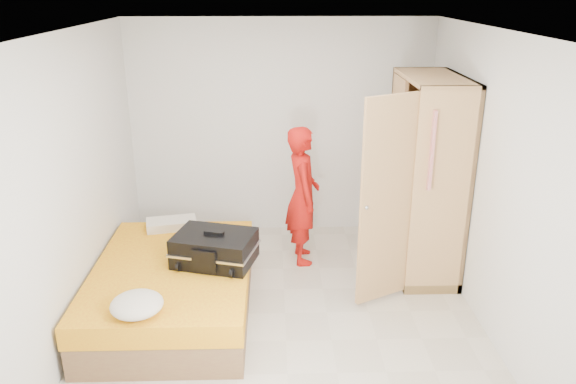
{
  "coord_description": "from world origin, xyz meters",
  "views": [
    {
      "loc": [
        -0.1,
        -4.6,
        2.95
      ],
      "look_at": [
        0.05,
        0.62,
        1.0
      ],
      "focal_mm": 35.0,
      "sensor_mm": 36.0,
      "label": 1
    }
  ],
  "objects_px": {
    "suitcase": "(215,248)",
    "wardrobe": "(423,183)",
    "bed": "(173,289)",
    "person": "(303,195)",
    "round_cushion": "(137,305)"
  },
  "relations": [
    {
      "from": "person",
      "to": "round_cushion",
      "type": "height_order",
      "value": "person"
    },
    {
      "from": "wardrobe",
      "to": "round_cushion",
      "type": "distance_m",
      "value": 3.11
    },
    {
      "from": "round_cushion",
      "to": "wardrobe",
      "type": "bearing_deg",
      "value": 31.13
    },
    {
      "from": "person",
      "to": "bed",
      "type": "bearing_deg",
      "value": 124.73
    },
    {
      "from": "bed",
      "to": "wardrobe",
      "type": "xyz_separation_m",
      "value": [
        2.5,
        0.79,
        0.75
      ]
    },
    {
      "from": "bed",
      "to": "person",
      "type": "bearing_deg",
      "value": 40.08
    },
    {
      "from": "round_cushion",
      "to": "suitcase",
      "type": "bearing_deg",
      "value": 58.07
    },
    {
      "from": "bed",
      "to": "wardrobe",
      "type": "distance_m",
      "value": 2.73
    },
    {
      "from": "bed",
      "to": "person",
      "type": "height_order",
      "value": "person"
    },
    {
      "from": "suitcase",
      "to": "bed",
      "type": "bearing_deg",
      "value": -157.32
    },
    {
      "from": "bed",
      "to": "suitcase",
      "type": "height_order",
      "value": "suitcase"
    },
    {
      "from": "suitcase",
      "to": "round_cushion",
      "type": "relative_size",
      "value": 2.02
    },
    {
      "from": "bed",
      "to": "round_cushion",
      "type": "relative_size",
      "value": 4.84
    },
    {
      "from": "suitcase",
      "to": "wardrobe",
      "type": "bearing_deg",
      "value": 34.81
    },
    {
      "from": "person",
      "to": "round_cushion",
      "type": "relative_size",
      "value": 3.7
    }
  ]
}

